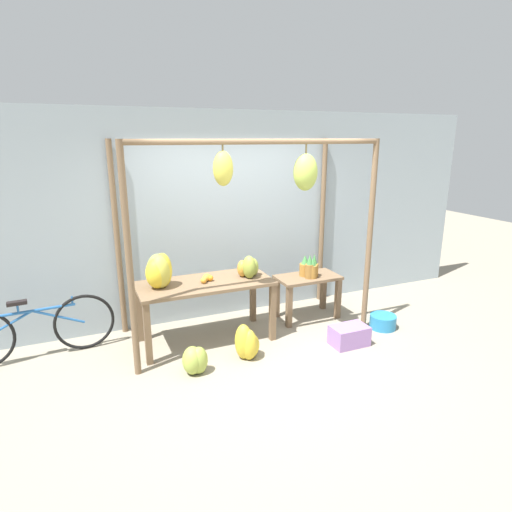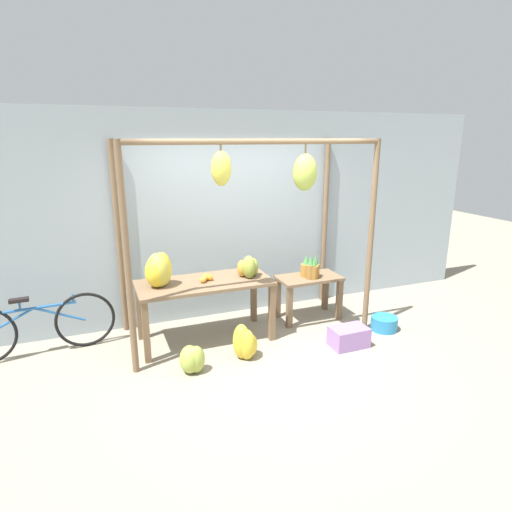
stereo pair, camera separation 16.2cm
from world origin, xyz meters
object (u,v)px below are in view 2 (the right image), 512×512
object	(u,v)px
pineapple_cluster	(311,269)
papaya_pile	(248,267)
orange_pile	(206,278)
banana_pile_on_table	(159,270)
banana_pile_ground_right	(245,344)
parked_bicycle	(36,327)
fruit_crate_white	(349,337)
banana_pile_ground_left	(192,359)
blue_bucket	(384,323)

from	to	relation	value
pineapple_cluster	papaya_pile	world-z (taller)	papaya_pile
orange_pile	pineapple_cluster	size ratio (longest dim) A/B	0.53
banana_pile_on_table	banana_pile_ground_right	world-z (taller)	banana_pile_on_table
parked_bicycle	banana_pile_on_table	bearing A→B (deg)	-12.20
orange_pile	banana_pile_on_table	bearing A→B (deg)	179.24
banana_pile_on_table	papaya_pile	distance (m)	1.09
orange_pile	fruit_crate_white	distance (m)	1.87
banana_pile_ground_left	banana_pile_ground_right	size ratio (longest dim) A/B	0.79
pineapple_cluster	fruit_crate_white	bearing A→B (deg)	-86.93
banana_pile_on_table	orange_pile	size ratio (longest dim) A/B	2.35
orange_pile	banana_pile_ground_left	size ratio (longest dim) A/B	0.52
parked_bicycle	papaya_pile	world-z (taller)	papaya_pile
pineapple_cluster	banana_pile_ground_right	size ratio (longest dim) A/B	0.79
banana_pile_ground_right	papaya_pile	size ratio (longest dim) A/B	1.38
orange_pile	fruit_crate_white	size ratio (longest dim) A/B	0.39
orange_pile	banana_pile_ground_right	size ratio (longest dim) A/B	0.41
fruit_crate_white	blue_bucket	world-z (taller)	fruit_crate_white
pineapple_cluster	banana_pile_on_table	bearing A→B (deg)	-177.81
banana_pile_ground_left	parked_bicycle	size ratio (longest dim) A/B	0.19
orange_pile	banana_pile_ground_right	xyz separation A→B (m)	(0.27, -0.63, -0.63)
banana_pile_ground_left	banana_pile_ground_right	distance (m)	0.64
parked_bicycle	papaya_pile	distance (m)	2.54
pineapple_cluster	parked_bicycle	xyz separation A→B (m)	(-3.42, 0.22, -0.37)
banana_pile_ground_right	fruit_crate_white	world-z (taller)	banana_pile_ground_right
fruit_crate_white	blue_bucket	distance (m)	0.73
banana_pile_ground_left	banana_pile_ground_right	bearing A→B (deg)	8.17
pineapple_cluster	banana_pile_ground_left	distance (m)	2.10
banana_pile_on_table	blue_bucket	xyz separation A→B (m)	(2.78, -0.61, -0.87)
parked_bicycle	banana_pile_ground_right	bearing A→B (deg)	-22.99
orange_pile	papaya_pile	size ratio (longest dim) A/B	0.57
banana_pile_ground_left	pineapple_cluster	bearing A→B (deg)	23.55
fruit_crate_white	banana_pile_ground_left	bearing A→B (deg)	176.98
parked_bicycle	papaya_pile	size ratio (longest dim) A/B	5.71
orange_pile	papaya_pile	xyz separation A→B (m)	(0.53, -0.05, 0.08)
orange_pile	parked_bicycle	bearing A→B (deg)	171.03
fruit_crate_white	blue_bucket	xyz separation A→B (m)	(0.69, 0.22, -0.03)
banana_pile_on_table	banana_pile_ground_left	world-z (taller)	banana_pile_on_table
banana_pile_on_table	blue_bucket	size ratio (longest dim) A/B	1.18
pineapple_cluster	banana_pile_ground_left	bearing A→B (deg)	-156.45
banana_pile_on_table	pineapple_cluster	world-z (taller)	banana_pile_on_table
banana_pile_on_table	banana_pile_ground_right	xyz separation A→B (m)	(0.82, -0.64, -0.79)
banana_pile_on_table	parked_bicycle	bearing A→B (deg)	167.80
pineapple_cluster	blue_bucket	size ratio (longest dim) A/B	0.95
banana_pile_ground_left	parked_bicycle	bearing A→B (deg)	146.80
fruit_crate_white	parked_bicycle	world-z (taller)	parked_bicycle
banana_pile_ground_left	blue_bucket	distance (m)	2.59
banana_pile_on_table	pineapple_cluster	xyz separation A→B (m)	(2.04, 0.08, -0.23)
banana_pile_ground_left	papaya_pile	world-z (taller)	papaya_pile
banana_pile_ground_left	papaya_pile	bearing A→B (deg)	36.97
orange_pile	banana_pile_ground_right	distance (m)	0.93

